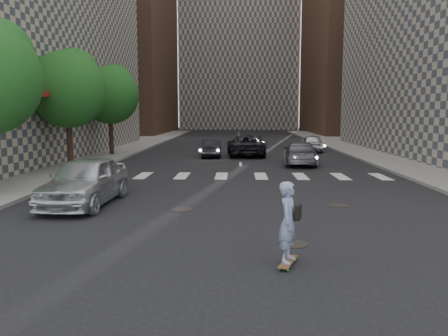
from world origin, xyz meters
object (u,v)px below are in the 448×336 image
(skateboarder, at_px, (289,222))
(traffic_car_a, at_px, (211,148))
(tree_c, at_px, (111,92))
(silver_sedan, at_px, (86,181))
(traffic_car_e, at_px, (255,141))
(traffic_car_c, at_px, (245,146))
(traffic_car_b, at_px, (300,153))
(tree_b, at_px, (69,86))
(traffic_car_d, at_px, (312,143))

(skateboarder, xyz_separation_m, traffic_car_a, (-2.99, 22.64, -0.30))
(tree_c, height_order, silver_sedan, tree_c)
(traffic_car_e, bearing_deg, traffic_car_c, 85.60)
(tree_c, xyz_separation_m, skateboarder, (10.34, -23.14, -3.71))
(tree_c, bearing_deg, traffic_car_a, -3.88)
(tree_c, xyz_separation_m, traffic_car_c, (9.85, 0.29, -3.88))
(tree_c, height_order, skateboarder, tree_c)
(skateboarder, height_order, traffic_car_a, skateboarder)
(traffic_car_b, distance_m, traffic_car_e, 12.83)
(tree_b, relative_size, traffic_car_e, 1.70)
(traffic_car_e, bearing_deg, tree_b, 58.44)
(traffic_car_b, distance_m, traffic_car_d, 9.33)
(tree_c, height_order, traffic_car_c, tree_c)
(tree_c, distance_m, traffic_car_a, 8.38)
(traffic_car_c, bearing_deg, skateboarder, 87.61)
(silver_sedan, height_order, traffic_car_c, silver_sedan)
(skateboarder, relative_size, traffic_car_e, 0.46)
(traffic_car_a, height_order, traffic_car_d, traffic_car_d)
(traffic_car_a, distance_m, traffic_car_e, 8.72)
(tree_c, height_order, traffic_car_a, tree_c)
(skateboarder, bearing_deg, traffic_car_d, 99.73)
(traffic_car_b, distance_m, traffic_car_c, 6.35)
(silver_sedan, relative_size, traffic_car_c, 0.90)
(tree_b, xyz_separation_m, traffic_car_e, (10.84, 15.49, -4.01))
(tree_b, distance_m, traffic_car_b, 14.01)
(traffic_car_b, relative_size, traffic_car_d, 1.19)
(tree_b, height_order, silver_sedan, tree_b)
(tree_c, distance_m, silver_sedan, 17.99)
(traffic_car_d, height_order, traffic_car_e, traffic_car_d)
(silver_sedan, xyz_separation_m, traffic_car_a, (3.39, 16.64, -0.20))
(traffic_car_a, bearing_deg, traffic_car_c, -166.49)
(traffic_car_a, relative_size, traffic_car_c, 0.71)
(traffic_car_a, distance_m, traffic_car_c, 2.63)
(tree_c, distance_m, traffic_car_e, 13.77)
(tree_b, relative_size, traffic_car_a, 1.69)
(traffic_car_e, bearing_deg, tree_c, 38.07)
(traffic_car_c, xyz_separation_m, traffic_car_d, (5.53, 3.62, -0.06))
(tree_c, distance_m, traffic_car_c, 10.59)
(skateboarder, distance_m, traffic_car_c, 23.44)
(traffic_car_a, relative_size, traffic_car_b, 0.80)
(tree_c, relative_size, skateboarder, 3.68)
(tree_c, distance_m, traffic_car_b, 14.64)
(silver_sedan, distance_m, traffic_car_c, 18.40)
(traffic_car_a, height_order, traffic_car_c, traffic_car_c)
(skateboarder, bearing_deg, traffic_car_a, 117.81)
(skateboarder, height_order, traffic_car_d, skateboarder)
(tree_b, xyz_separation_m, traffic_car_a, (7.35, 7.50, -4.00))
(tree_b, height_order, traffic_car_b, tree_b)
(skateboarder, xyz_separation_m, traffic_car_b, (2.80, 18.00, -0.23))
(traffic_car_c, height_order, traffic_car_d, traffic_car_c)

